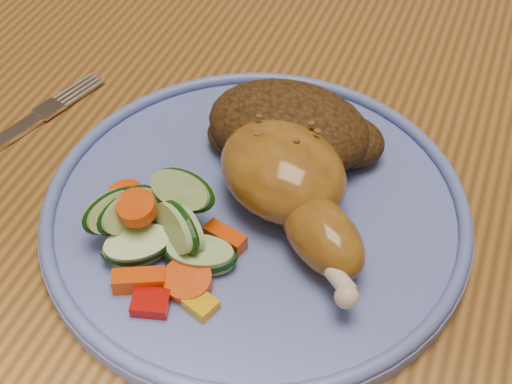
% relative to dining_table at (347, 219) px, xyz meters
% --- Properties ---
extents(dining_table, '(0.90, 1.40, 0.75)m').
position_rel_dining_table_xyz_m(dining_table, '(0.00, 0.00, 0.00)').
color(dining_table, '#8E5D26').
rests_on(dining_table, ground).
extents(chair_far, '(0.42, 0.42, 0.91)m').
position_rel_dining_table_xyz_m(chair_far, '(0.00, 0.63, -0.17)').
color(chair_far, '#4C2D16').
rests_on(chair_far, ground).
extents(plate, '(0.31, 0.31, 0.01)m').
position_rel_dining_table_xyz_m(plate, '(-0.05, -0.10, 0.09)').
color(plate, '#596BBB').
rests_on(plate, dining_table).
extents(plate_rim, '(0.31, 0.31, 0.01)m').
position_rel_dining_table_xyz_m(plate_rim, '(-0.05, -0.10, 0.10)').
color(plate_rim, '#596BBB').
rests_on(plate_rim, plate).
extents(chicken_leg, '(0.15, 0.15, 0.05)m').
position_rel_dining_table_xyz_m(chicken_leg, '(-0.03, -0.09, 0.12)').
color(chicken_leg, '#96631F').
rests_on(chicken_leg, plate).
extents(rice_pilaf, '(0.13, 0.09, 0.05)m').
position_rel_dining_table_xyz_m(rice_pilaf, '(-0.05, -0.03, 0.12)').
color(rice_pilaf, '#422A10').
rests_on(rice_pilaf, plate).
extents(vegetable_pile, '(0.12, 0.11, 0.06)m').
position_rel_dining_table_xyz_m(vegetable_pile, '(-0.10, -0.15, 0.11)').
color(vegetable_pile, '#A50A05').
rests_on(vegetable_pile, plate).
extents(fork, '(0.06, 0.16, 0.00)m').
position_rel_dining_table_xyz_m(fork, '(-0.27, -0.09, 0.09)').
color(fork, silver).
rests_on(fork, dining_table).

